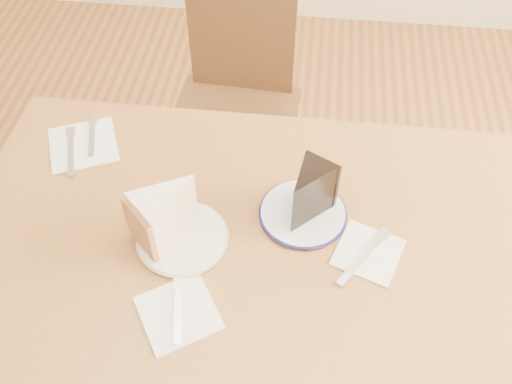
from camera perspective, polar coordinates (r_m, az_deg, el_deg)
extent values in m
cube|color=#593718|center=(1.19, -1.25, -6.05)|extent=(1.20, 0.80, 0.04)
cylinder|color=#361F10|center=(1.80, -16.90, -1.86)|extent=(0.06, 0.06, 0.71)
cylinder|color=#361F10|center=(1.74, 18.48, -5.04)|extent=(0.06, 0.06, 0.71)
cube|color=black|center=(1.87, -2.36, 6.70)|extent=(0.43, 0.43, 0.04)
cylinder|color=black|center=(2.13, 3.29, 4.84)|extent=(0.04, 0.04, 0.41)
cylinder|color=black|center=(2.18, -5.70, 5.93)|extent=(0.04, 0.04, 0.41)
cylinder|color=black|center=(1.90, 1.88, -2.37)|extent=(0.04, 0.04, 0.41)
cylinder|color=black|center=(1.96, -8.05, -0.98)|extent=(0.04, 0.04, 0.41)
cube|color=black|center=(1.88, -1.42, 14.92)|extent=(0.34, 0.05, 0.36)
cylinder|color=white|center=(1.18, -7.36, -4.60)|extent=(0.18, 0.18, 0.01)
cylinder|color=white|center=(1.22, 4.70, -2.13)|extent=(0.18, 0.18, 0.01)
cube|color=white|center=(1.10, -7.76, -11.88)|extent=(0.19, 0.19, 0.00)
cube|color=white|center=(1.18, 11.16, -5.96)|extent=(0.16, 0.16, 0.00)
cube|color=white|center=(1.41, -16.91, 4.55)|extent=(0.20, 0.20, 0.00)
cube|color=silver|center=(1.10, -7.81, -11.55)|extent=(0.04, 0.14, 0.00)
cube|color=silver|center=(1.17, 10.68, -6.40)|extent=(0.11, 0.15, 0.00)
cube|color=silver|center=(1.42, -16.07, 5.42)|extent=(0.05, 0.14, 0.00)
cube|color=silver|center=(1.40, -18.04, 3.86)|extent=(0.06, 0.16, 0.00)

